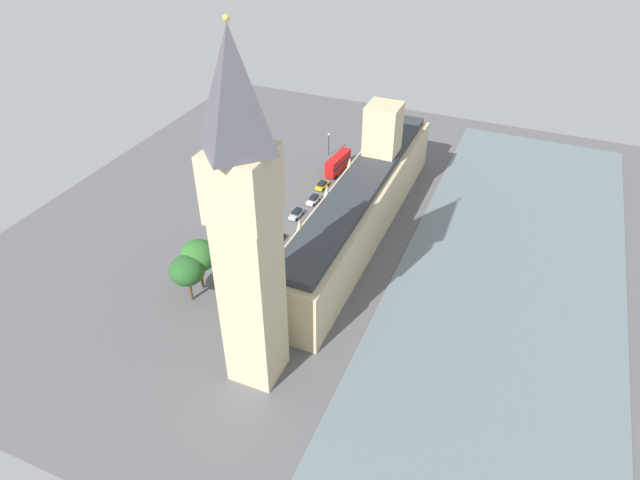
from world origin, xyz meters
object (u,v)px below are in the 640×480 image
(car_silver_corner, at_px, (296,213))
(plane_tree_kerbside, at_px, (198,256))
(car_yellow_cab_far_end, at_px, (322,185))
(street_lamp_near_tower, at_px, (238,239))
(parliament_building, at_px, (363,202))
(clock_tower, at_px, (246,224))
(plane_tree_under_trees, at_px, (187,270))
(car_black_midblock, at_px, (277,239))
(double_decker_bus_opposite_hall, at_px, (338,163))
(pedestrian_by_river_gate, at_px, (366,160))
(street_lamp_slot_10, at_px, (329,140))
(car_white_trailing, at_px, (314,199))
(double_decker_bus_leading, at_px, (266,267))

(car_silver_corner, relative_size, plane_tree_kerbside, 0.43)
(car_yellow_cab_far_end, distance_m, street_lamp_near_tower, 33.64)
(parliament_building, height_order, clock_tower, clock_tower)
(plane_tree_kerbside, height_order, plane_tree_under_trees, plane_tree_kerbside)
(car_black_midblock, relative_size, plane_tree_kerbside, 0.43)
(double_decker_bus_opposite_hall, distance_m, pedestrian_by_river_gate, 9.55)
(car_black_midblock, height_order, street_lamp_slot_10, street_lamp_slot_10)
(double_decker_bus_opposite_hall, relative_size, plane_tree_kerbside, 0.97)
(plane_tree_under_trees, bearing_deg, street_lamp_slot_10, -91.13)
(car_white_trailing, height_order, pedestrian_by_river_gate, car_white_trailing)
(clock_tower, height_order, car_silver_corner, clock_tower)
(double_decker_bus_opposite_hall, height_order, car_white_trailing, double_decker_bus_opposite_hall)
(double_decker_bus_opposite_hall, xyz_separation_m, car_white_trailing, (-0.22, 16.73, -1.75))
(clock_tower, relative_size, car_yellow_cab_far_end, 12.73)
(street_lamp_slot_10, bearing_deg, car_black_midblock, 97.12)
(street_lamp_near_tower, bearing_deg, parliament_building, -136.29)
(car_yellow_cab_far_end, distance_m, car_black_midblock, 25.69)
(clock_tower, bearing_deg, parliament_building, -92.35)
(double_decker_bus_leading, relative_size, pedestrian_by_river_gate, 6.58)
(plane_tree_under_trees, height_order, street_lamp_slot_10, plane_tree_under_trees)
(pedestrian_by_river_gate, height_order, street_lamp_near_tower, street_lamp_near_tower)
(plane_tree_under_trees, height_order, street_lamp_near_tower, plane_tree_under_trees)
(street_lamp_near_tower, xyz_separation_m, street_lamp_slot_10, (0.33, -50.71, 0.15))
(car_silver_corner, height_order, plane_tree_under_trees, plane_tree_under_trees)
(car_yellow_cab_far_end, bearing_deg, car_silver_corner, -87.69)
(car_white_trailing, bearing_deg, car_black_midblock, 92.32)
(pedestrian_by_river_gate, relative_size, plane_tree_under_trees, 0.16)
(parliament_building, height_order, street_lamp_slot_10, parliament_building)
(clock_tower, bearing_deg, car_silver_corner, -72.74)
(double_decker_bus_opposite_hall, height_order, street_lamp_near_tower, street_lamp_near_tower)
(pedestrian_by_river_gate, height_order, plane_tree_kerbside, plane_tree_kerbside)
(pedestrian_by_river_gate, bearing_deg, car_yellow_cab_far_end, 175.30)
(car_yellow_cab_far_end, xyz_separation_m, pedestrian_by_river_gate, (-5.70, -17.28, -0.16))
(plane_tree_under_trees, bearing_deg, plane_tree_kerbside, -92.07)
(car_yellow_cab_far_end, height_order, plane_tree_under_trees, plane_tree_under_trees)
(clock_tower, height_order, car_white_trailing, clock_tower)
(pedestrian_by_river_gate, bearing_deg, double_decker_bus_leading, -168.93)
(double_decker_bus_leading, xyz_separation_m, plane_tree_kerbside, (9.99, 7.77, 5.35))
(plane_tree_under_trees, bearing_deg, car_black_midblock, -106.27)
(car_black_midblock, bearing_deg, double_decker_bus_opposite_hall, 91.71)
(pedestrian_by_river_gate, bearing_deg, double_decker_bus_opposite_hall, 160.33)
(street_lamp_near_tower, bearing_deg, double_decker_bus_opposite_hall, -97.65)
(double_decker_bus_opposite_hall, bearing_deg, street_lamp_slot_10, -48.48)
(double_decker_bus_opposite_hall, distance_m, car_yellow_cab_far_end, 9.63)
(clock_tower, bearing_deg, car_yellow_cab_far_end, -77.21)
(parliament_building, relative_size, street_lamp_near_tower, 12.06)
(clock_tower, bearing_deg, plane_tree_kerbside, -35.23)
(pedestrian_by_river_gate, distance_m, street_lamp_near_tower, 51.63)
(parliament_building, xyz_separation_m, car_white_trailing, (14.50, -6.25, -6.49))
(double_decker_bus_opposite_hall, height_order, car_yellow_cab_far_end, double_decker_bus_opposite_hall)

